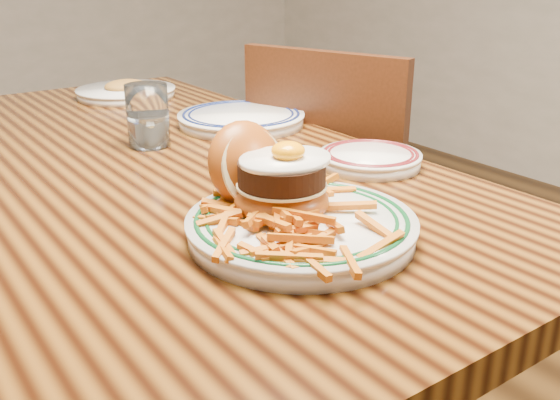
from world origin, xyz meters
TOP-DOWN VIEW (x-y plane):
  - table at (0.00, 0.00)m, footprint 0.85×1.60m
  - chair_right at (0.56, 0.05)m, footprint 0.55×0.55m
  - main_plate at (0.01, -0.46)m, footprint 0.32×0.34m
  - side_plate at (0.31, -0.29)m, footprint 0.19×0.19m
  - rear_plate at (0.28, 0.11)m, footprint 0.29×0.29m
  - water_glass at (0.04, 0.07)m, footprint 0.09×0.09m
  - far_plate at (0.19, 0.57)m, footprint 0.27×0.27m

SIDE VIEW (x-z plane):
  - chair_right at x=0.56m, z-range 0.03..0.95m
  - table at x=0.00m, z-range 0.29..1.04m
  - far_plate at x=0.19m, z-range 0.74..0.79m
  - side_plate at x=0.31m, z-range 0.75..0.78m
  - rear_plate at x=0.28m, z-range 0.75..0.78m
  - main_plate at x=0.01m, z-range 0.72..0.87m
  - water_glass at x=0.04m, z-range 0.74..0.87m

